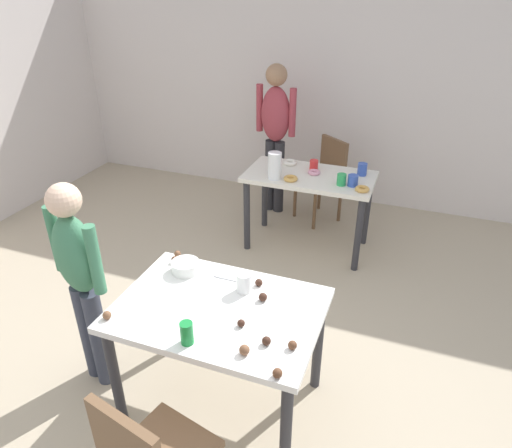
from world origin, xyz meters
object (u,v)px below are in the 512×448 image
(dining_table_near, at_px, (219,321))
(dining_table_far, at_px, (309,187))
(person_girl_near, at_px, (80,273))
(soda_can, at_px, (187,333))
(chair_far_table, at_px, (325,175))
(pitcher_far, at_px, (275,166))
(mixing_bowl, at_px, (186,267))
(person_adult_far, at_px, (275,127))

(dining_table_near, xyz_separation_m, dining_table_far, (-0.01, 2.01, -0.01))
(person_girl_near, height_order, soda_can, person_girl_near)
(dining_table_far, bearing_deg, person_girl_near, -111.73)
(chair_far_table, bearing_deg, pitcher_far, -108.20)
(chair_far_table, bearing_deg, soda_can, -90.44)
(chair_far_table, relative_size, pitcher_far, 3.60)
(dining_table_near, height_order, mixing_bowl, mixing_bowl)
(chair_far_table, relative_size, soda_can, 7.13)
(pitcher_far, bearing_deg, mixing_bowl, -91.73)
(dining_table_far, xyz_separation_m, pitcher_far, (-0.27, -0.20, 0.24))
(mixing_bowl, bearing_deg, chair_far_table, 82.33)
(dining_table_far, bearing_deg, mixing_bowl, -100.29)
(dining_table_near, relative_size, person_girl_near, 0.81)
(person_girl_near, distance_m, pitcher_far, 1.98)
(person_adult_far, distance_m, mixing_bowl, 2.42)
(dining_table_near, relative_size, pitcher_far, 4.68)
(chair_far_table, distance_m, soda_can, 2.98)
(dining_table_far, xyz_separation_m, mixing_bowl, (-0.32, -1.77, 0.15))
(person_girl_near, height_order, person_adult_far, person_adult_far)
(mixing_bowl, distance_m, soda_can, 0.63)
(person_girl_near, relative_size, mixing_bowl, 8.06)
(person_girl_near, relative_size, pitcher_far, 5.77)
(dining_table_near, height_order, dining_table_far, same)
(dining_table_far, height_order, person_adult_far, person_adult_far)
(soda_can, bearing_deg, person_girl_near, 164.97)
(dining_table_far, distance_m, soda_can, 2.32)
(mixing_bowl, bearing_deg, person_adult_far, 95.37)
(dining_table_far, relative_size, person_adult_far, 0.73)
(person_adult_far, height_order, soda_can, person_adult_far)
(mixing_bowl, bearing_deg, dining_table_near, -36.20)
(dining_table_near, bearing_deg, mixing_bowl, 143.80)
(dining_table_far, relative_size, mixing_bowl, 6.73)
(person_adult_far, distance_m, pitcher_far, 0.88)
(soda_can, bearing_deg, person_adult_far, 100.16)
(person_girl_near, height_order, pitcher_far, person_girl_near)
(chair_far_table, height_order, mixing_bowl, chair_far_table)
(mixing_bowl, distance_m, pitcher_far, 1.57)
(pitcher_far, bearing_deg, soda_can, -83.11)
(chair_far_table, height_order, person_girl_near, person_girl_near)
(person_girl_near, bearing_deg, dining_table_far, 68.27)
(person_girl_near, xyz_separation_m, mixing_bowl, (0.51, 0.33, -0.04))
(chair_far_table, xyz_separation_m, person_girl_near, (-0.84, -2.75, 0.33))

